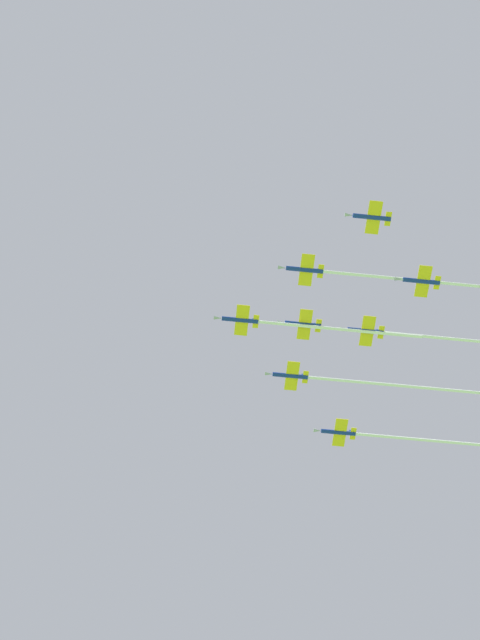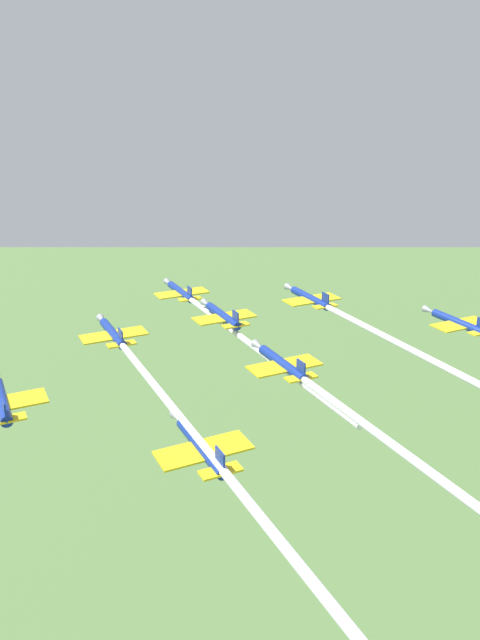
{
  "view_description": "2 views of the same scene",
  "coord_description": "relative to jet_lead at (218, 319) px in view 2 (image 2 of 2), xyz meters",
  "views": [
    {
      "loc": [
        54.95,
        -12.23,
        3.99
      ],
      "look_at": [
        -17.36,
        -10.07,
        196.4
      ],
      "focal_mm": 44.45,
      "sensor_mm": 36.0,
      "label": 1
    },
    {
      "loc": [
        8.82,
        80.4,
        225.24
      ],
      "look_at": [
        -28.15,
        -11.18,
        189.74
      ],
      "focal_mm": 34.11,
      "sensor_mm": 36.0,
      "label": 2
    }
  ],
  "objects": [
    {
      "name": "jet_starboard_outer",
      "position": [
        28.95,
        17.12,
        1.15
      ],
      "size": [
        8.62,
        11.85,
        2.47
      ],
      "rotation": [
        0.0,
        0.0,
        3.21
      ],
      "color": "navy"
    },
    {
      "name": "jet_port_trail",
      "position": [
        -2.78,
        40.52,
        0.53
      ],
      "size": [
        9.13,
        71.71,
        2.47
      ],
      "rotation": [
        0.0,
        0.0,
        3.21
      ],
      "color": "navy"
    },
    {
      "name": "jet_starboard_inner",
      "position": [
        -16.33,
        18.44,
        1.14
      ],
      "size": [
        8.66,
        64.91,
        2.47
      ],
      "rotation": [
        0.0,
        0.0,
        3.21
      ],
      "color": "navy"
    },
    {
      "name": "jet_port_inner",
      "position": [
        13.73,
        19.46,
        0.55
      ],
      "size": [
        8.62,
        62.58,
        2.47
      ],
      "rotation": [
        0.0,
        0.0,
        3.21
      ],
      "color": "navy"
    },
    {
      "name": "jet_port_outer",
      "position": [
        -0.11,
        1.57,
        1.14
      ],
      "size": [
        8.62,
        11.85,
        2.47
      ],
      "rotation": [
        0.0,
        0.0,
        3.21
      ],
      "color": "navy"
    },
    {
      "name": "jet_starboard_trail",
      "position": [
        12.93,
        31.08,
        0.23
      ],
      "size": [
        8.62,
        11.85,
        2.47
      ],
      "rotation": [
        0.0,
        0.0,
        3.21
      ],
      "color": "navy"
    },
    {
      "name": "jet_lead",
      "position": [
        0.0,
        0.0,
        0.0
      ],
      "size": [
        8.62,
        54.74,
        2.47
      ],
      "rotation": [
        0.0,
        0.0,
        3.21
      ],
      "color": "navy"
    }
  ]
}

